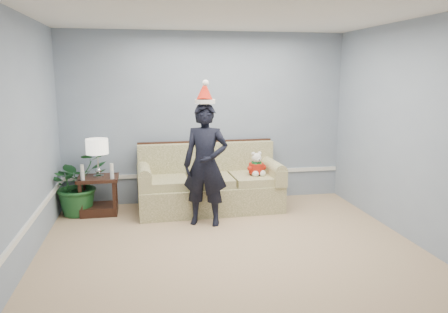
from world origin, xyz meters
name	(u,v)px	position (x,y,z in m)	size (l,w,h in m)	color
room_shell	(239,142)	(0.00, 0.00, 1.35)	(4.54, 5.04, 2.74)	tan
wainscot_trim	(131,200)	(-1.18, 1.18, 0.45)	(4.49, 4.99, 0.06)	white
sofa	(209,186)	(-0.02, 2.05, 0.36)	(2.17, 0.99, 1.00)	brown
side_table	(99,199)	(-1.67, 2.07, 0.22)	(0.59, 0.49, 0.56)	#371B14
table_lamp	(97,148)	(-1.65, 2.05, 0.99)	(0.32, 0.32, 0.57)	silver
candle_pair	(97,172)	(-1.65, 1.90, 0.67)	(0.46, 0.06, 0.23)	silver
houseplant	(78,183)	(-1.96, 2.11, 0.47)	(0.84, 0.73, 0.94)	#1C5225
man	(206,165)	(-0.17, 1.35, 0.84)	(0.61, 0.40, 1.67)	black
santa_hat	(205,93)	(-0.17, 1.37, 1.80)	(0.32, 0.35, 0.32)	white
teddy_bear	(256,167)	(0.68, 1.90, 0.66)	(0.27, 0.28, 0.37)	white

